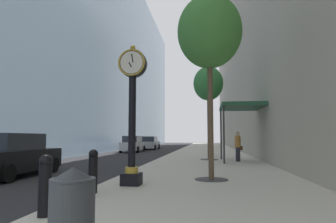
% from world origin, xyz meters
% --- Properties ---
extents(ground_plane, '(110.00, 110.00, 0.00)m').
position_xyz_m(ground_plane, '(0.00, 27.00, 0.00)').
color(ground_plane, '#262628').
rests_on(ground_plane, ground).
extents(sidewalk_right, '(6.44, 80.00, 0.14)m').
position_xyz_m(sidewalk_right, '(3.22, 30.00, 0.07)').
color(sidewalk_right, beige).
rests_on(sidewalk_right, ground).
extents(building_block_left, '(9.00, 80.00, 25.20)m').
position_xyz_m(building_block_left, '(-11.60, 30.00, 12.60)').
color(building_block_left, slate).
rests_on(building_block_left, ground).
extents(building_block_right, '(9.00, 80.00, 27.15)m').
position_xyz_m(building_block_right, '(10.94, 30.00, 13.57)').
color(building_block_right, '#A89E89').
rests_on(building_block_right, ground).
extents(street_clock, '(0.84, 0.55, 4.20)m').
position_xyz_m(street_clock, '(1.01, 6.55, 2.44)').
color(street_clock, black).
rests_on(street_clock, sidewalk_right).
extents(bollard_nearest, '(0.24, 0.24, 1.09)m').
position_xyz_m(bollard_nearest, '(0.35, 3.02, 0.71)').
color(bollard_nearest, black).
rests_on(bollard_nearest, sidewalk_right).
extents(bollard_second, '(0.24, 0.24, 1.09)m').
position_xyz_m(bollard_second, '(0.35, 5.24, 0.71)').
color(bollard_second, black).
rests_on(bollard_second, sidewalk_right).
extents(street_tree_near, '(2.21, 2.21, 6.30)m').
position_xyz_m(street_tree_near, '(3.35, 7.96, 5.12)').
color(street_tree_near, '#333335').
rests_on(street_tree_near, sidewalk_right).
extents(street_tree_mid_near, '(1.90, 1.90, 5.93)m').
position_xyz_m(street_tree_mid_near, '(3.35, 16.77, 4.92)').
color(street_tree_mid_near, '#333335').
rests_on(street_tree_mid_near, sidewalk_right).
extents(trash_bin, '(0.53, 0.53, 1.05)m').
position_xyz_m(trash_bin, '(1.66, 1.35, 0.68)').
color(trash_bin, '#383D42').
rests_on(trash_bin, sidewalk_right).
extents(pedestrian_walking, '(0.52, 0.48, 1.72)m').
position_xyz_m(pedestrian_walking, '(5.00, 15.60, 1.05)').
color(pedestrian_walking, '#23232D').
rests_on(pedestrian_walking, sidewalk_right).
extents(storefront_awning, '(2.40, 3.60, 3.30)m').
position_xyz_m(storefront_awning, '(5.20, 15.61, 3.28)').
color(storefront_awning, '#235138').
rests_on(storefront_awning, sidewalk_right).
extents(car_white_near, '(2.00, 4.72, 1.67)m').
position_xyz_m(car_white_near, '(-4.50, 28.20, 0.81)').
color(car_white_near, silver).
rests_on(car_white_near, ground).
extents(car_silver_mid, '(1.97, 4.70, 1.64)m').
position_xyz_m(car_silver_mid, '(-3.88, 34.50, 0.80)').
color(car_silver_mid, '#B7BABF').
rests_on(car_silver_mid, ground).
extents(car_black_far, '(2.08, 4.55, 1.69)m').
position_xyz_m(car_black_far, '(-4.36, 8.70, 0.82)').
color(car_black_far, black).
rests_on(car_black_far, ground).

